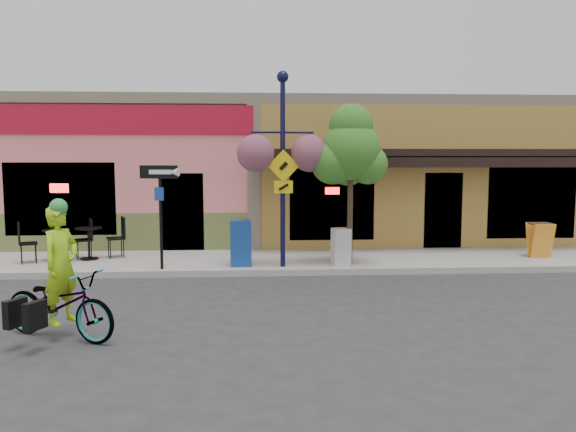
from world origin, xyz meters
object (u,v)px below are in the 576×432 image
Objects in this scene: building at (282,171)px; newspaper_box_blue at (241,243)px; bicycle at (59,304)px; one_way_sign at (161,218)px; cyclist_rider at (62,281)px; street_tree at (350,184)px; newspaper_box_grey at (341,246)px; lamp_post at (283,170)px.

building reaches higher than newspaper_box_blue.
one_way_sign is at bearing 14.72° from bicycle.
cyclist_rider is 0.74× the size of one_way_sign.
building is 4.68× the size of street_tree.
street_tree reaches higher than newspaper_box_grey.
lamp_post is at bearing 17.61° from one_way_sign.
cyclist_rider is 0.46× the size of street_tree.
street_tree is at bearing -4.52° from newspaper_box_blue.
bicycle is at bearing -133.13° from lamp_post.
bicycle is 0.84× the size of one_way_sign.
newspaper_box_blue reaches higher than newspaper_box_grey.
cyclist_rider is (-3.90, -11.27, -1.36)m from building.
newspaper_box_grey is (4.99, 4.83, -0.30)m from cyclist_rider.
street_tree is at bearing -23.38° from newspaper_box_grey.
street_tree is (2.62, -0.06, 1.40)m from newspaper_box_blue.
lamp_post is at bearing -13.14° from bicycle.
one_way_sign is at bearing -177.01° from street_tree.
cyclist_rider is at bearing -109.07° from building.
street_tree is at bearing -78.69° from building.
lamp_post is 1.90× the size of one_way_sign.
building is 12.01m from cyclist_rider.
lamp_post is (3.57, 4.68, 1.55)m from cyclist_rider.
building is at bearing 81.86° from lamp_post.
lamp_post reaches higher than newspaper_box_blue.
street_tree reaches higher than one_way_sign.
cyclist_rider is at bearing -144.97° from newspaper_box_grey.
lamp_post is 5.19× the size of newspaper_box_grey.
newspaper_box_grey is 1.52m from street_tree.
one_way_sign reaches higher than newspaper_box_blue.
cyclist_rider is 4.63m from one_way_sign.
cyclist_rider is 7.16m from street_tree.
one_way_sign is at bearing 177.25° from lamp_post.
newspaper_box_grey is at bearing 0.92° from lamp_post.
bicycle is at bearing -137.65° from street_tree.
newspaper_box_blue is 0.28× the size of street_tree.
street_tree is (5.25, 4.78, 1.57)m from bicycle.
newspaper_box_blue is at bearing -3.80° from bicycle.
street_tree is (0.20, -0.05, 1.50)m from newspaper_box_grey.
newspaper_box_grey is (5.04, 4.83, 0.06)m from bicycle.
one_way_sign is 4.33m from newspaper_box_grey.
building is 10.25× the size of cyclist_rider.
newspaper_box_blue is at bearing 178.64° from street_tree.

